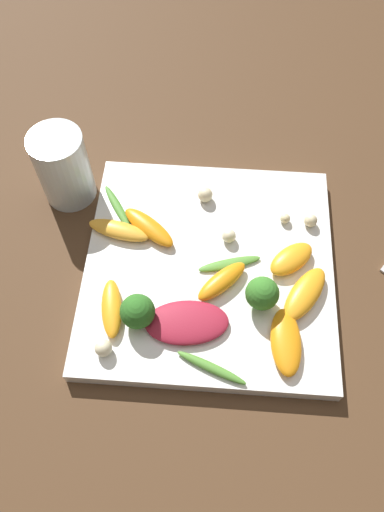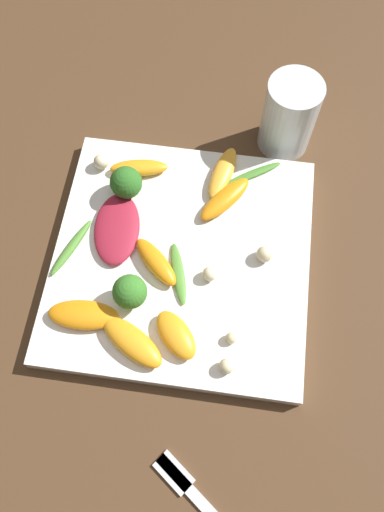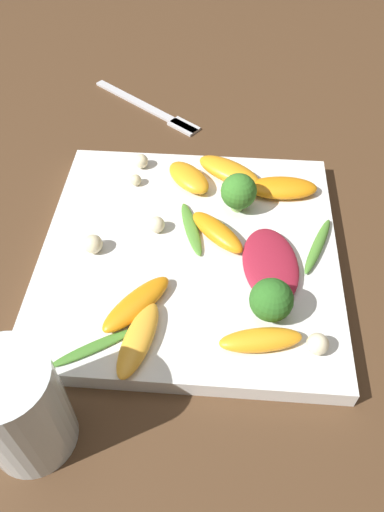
{
  "view_description": "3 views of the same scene",
  "coord_description": "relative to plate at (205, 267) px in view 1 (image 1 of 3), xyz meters",
  "views": [
    {
      "loc": [
        -0.0,
        0.28,
        0.53
      ],
      "look_at": [
        0.02,
        0.0,
        0.04
      ],
      "focal_mm": 35.0,
      "sensor_mm": 36.0,
      "label": 1
    },
    {
      "loc": [
        -0.22,
        -0.04,
        0.54
      ],
      "look_at": [
        -0.01,
        -0.01,
        0.04
      ],
      "focal_mm": 35.0,
      "sensor_mm": 36.0,
      "label": 2
    },
    {
      "loc": [
        0.33,
        0.03,
        0.39
      ],
      "look_at": [
        0.02,
        0.0,
        0.03
      ],
      "focal_mm": 35.0,
      "sensor_mm": 36.0,
      "label": 3
    }
  ],
  "objects": [
    {
      "name": "macadamia_nut_3",
      "position": [
        -0.12,
        -0.06,
        0.02
      ],
      "size": [
        0.02,
        0.02,
        0.02
      ],
      "color": "beige",
      "rests_on": "plate"
    },
    {
      "name": "ground_plane",
      "position": [
        0.0,
        0.0,
        -0.01
      ],
      "size": [
        2.4,
        2.4,
        0.0
      ],
      "primitive_type": "plane",
      "color": "#4C331E"
    },
    {
      "name": "macadamia_nut_2",
      "position": [
        0.01,
        -0.09,
        0.02
      ],
      "size": [
        0.02,
        0.02,
        0.02
      ],
      "color": "beige",
      "rests_on": "plate"
    },
    {
      "name": "radicchio_leaf_0",
      "position": [
        0.02,
        0.08,
        0.02
      ],
      "size": [
        0.1,
        0.06,
        0.01
      ],
      "color": "maroon",
      "rests_on": "plate"
    },
    {
      "name": "broccoli_floret_1",
      "position": [
        -0.06,
        0.05,
        0.03
      ],
      "size": [
        0.04,
        0.04,
        0.04
      ],
      "color": "#84AD5B",
      "rests_on": "plate"
    },
    {
      "name": "arugula_sprig_0",
      "position": [
        0.12,
        -0.07,
        0.01
      ],
      "size": [
        0.05,
        0.07,
        0.0
      ],
      "color": "#47842D",
      "rests_on": "plate"
    },
    {
      "name": "drinking_glass",
      "position": [
        0.19,
        -0.11,
        0.04
      ],
      "size": [
        0.07,
        0.07,
        0.1
      ],
      "color": "silver",
      "rests_on": "ground_plane"
    },
    {
      "name": "orange_segment_4",
      "position": [
        -0.1,
        -0.01,
        0.02
      ],
      "size": [
        0.07,
        0.06,
        0.02
      ],
      "color": "orange",
      "rests_on": "plate"
    },
    {
      "name": "macadamia_nut_0",
      "position": [
        -0.02,
        -0.03,
        0.02
      ],
      "size": [
        0.02,
        0.02,
        0.02
      ],
      "color": "beige",
      "rests_on": "plate"
    },
    {
      "name": "plate",
      "position": [
        0.0,
        0.0,
        0.0
      ],
      "size": [
        0.29,
        0.29,
        0.02
      ],
      "color": "white",
      "rests_on": "ground_plane"
    },
    {
      "name": "macadamia_nut_4",
      "position": [
        -0.09,
        -0.07,
        0.02
      ],
      "size": [
        0.01,
        0.01,
        0.01
      ],
      "color": "beige",
      "rests_on": "plate"
    },
    {
      "name": "orange_segment_5",
      "position": [
        0.08,
        -0.04,
        0.02
      ],
      "size": [
        0.08,
        0.07,
        0.02
      ],
      "color": "orange",
      "rests_on": "plate"
    },
    {
      "name": "orange_segment_2",
      "position": [
        -0.09,
        0.09,
        0.02
      ],
      "size": [
        0.04,
        0.08,
        0.02
      ],
      "color": "orange",
      "rests_on": "plate"
    },
    {
      "name": "orange_segment_0",
      "position": [
        0.1,
        0.07,
        0.02
      ],
      "size": [
        0.03,
        0.07,
        0.01
      ],
      "color": "orange",
      "rests_on": "plate"
    },
    {
      "name": "orange_segment_6",
      "position": [
        0.11,
        -0.03,
        0.02
      ],
      "size": [
        0.08,
        0.04,
        0.01
      ],
      "color": "#FCAD33",
      "rests_on": "plate"
    },
    {
      "name": "arugula_sprig_1",
      "position": [
        -0.02,
        0.0,
        0.01
      ],
      "size": [
        0.08,
        0.03,
        0.01
      ],
      "color": "#518E33",
      "rests_on": "plate"
    },
    {
      "name": "macadamia_nut_1",
      "position": [
        0.11,
        0.11,
        0.02
      ],
      "size": [
        0.02,
        0.02,
        0.02
      ],
      "color": "beige",
      "rests_on": "plate"
    },
    {
      "name": "orange_segment_1",
      "position": [
        -0.11,
        0.04,
        0.02
      ],
      "size": [
        0.07,
        0.08,
        0.02
      ],
      "color": "orange",
      "rests_on": "plate"
    },
    {
      "name": "arugula_sprig_2",
      "position": [
        -0.01,
        0.13,
        0.01
      ],
      "size": [
        0.08,
        0.04,
        0.01
      ],
      "color": "#518E33",
      "rests_on": "plate"
    },
    {
      "name": "broccoli_floret_0",
      "position": [
        0.07,
        0.08,
        0.03
      ],
      "size": [
        0.04,
        0.04,
        0.04
      ],
      "color": "#7A9E51",
      "rests_on": "plate"
    },
    {
      "name": "orange_segment_3",
      "position": [
        -0.02,
        0.03,
        0.02
      ],
      "size": [
        0.07,
        0.07,
        0.02
      ],
      "color": "orange",
      "rests_on": "plate"
    }
  ]
}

